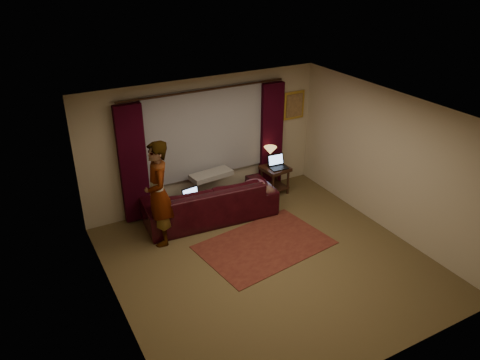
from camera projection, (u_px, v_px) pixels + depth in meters
name	position (u px, v px, depth m)	size (l,w,h in m)	color
floor	(269.00, 262.00, 7.91)	(5.00, 5.00, 0.01)	brown
ceiling	(274.00, 115.00, 6.74)	(5.00, 5.00, 0.02)	silver
wall_back	(204.00, 142.00, 9.29)	(5.00, 0.02, 2.60)	#BCAE91
wall_front	(386.00, 285.00, 5.36)	(5.00, 0.02, 2.60)	#BCAE91
wall_left	(113.00, 237.00, 6.25)	(0.02, 5.00, 2.60)	#BCAE91
wall_right	(389.00, 163.00, 8.40)	(0.02, 5.00, 2.60)	#BCAE91
sheer_curtain	(205.00, 133.00, 9.15)	(2.50, 0.05, 1.80)	#919299
drape_left	(133.00, 165.00, 8.61)	(0.50, 0.14, 2.30)	black
drape_right	(271.00, 136.00, 9.90)	(0.50, 0.14, 2.30)	black
curtain_rod	(205.00, 90.00, 8.72)	(0.04, 0.04, 3.40)	#311D12
picture_frame	(294.00, 105.00, 9.96)	(0.50, 0.04, 0.60)	gold
sofa	(209.00, 194.00, 8.99)	(2.55, 1.10, 1.03)	black
throw_blanket	(211.00, 162.00, 9.07)	(0.84, 0.34, 0.10)	gray
clothing_pile	(254.00, 185.00, 9.09)	(0.48, 0.37, 0.20)	brown
laptop_sofa	(194.00, 197.00, 8.64)	(0.34, 0.37, 0.25)	black
area_rug	(265.00, 245.00, 8.35)	(2.24, 1.49, 0.01)	maroon
end_table	(275.00, 180.00, 10.02)	(0.52, 0.52, 0.60)	black
tiffany_lamp	(270.00, 156.00, 9.84)	(0.27, 0.27, 0.43)	olive
laptop_table	(279.00, 162.00, 9.78)	(0.37, 0.40, 0.27)	black
person	(158.00, 194.00, 8.05)	(0.56, 0.56, 1.92)	gray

